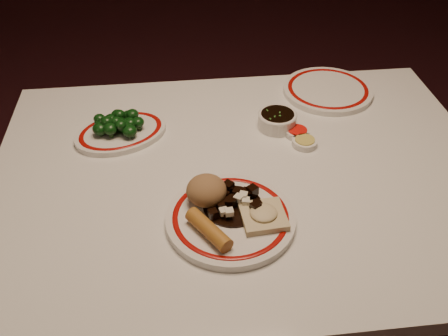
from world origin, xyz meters
TOP-DOWN VIEW (x-y plane):
  - dining_table at (0.00, 0.00)m, footprint 1.20×0.90m
  - main_plate at (-0.05, -0.16)m, footprint 0.32×0.32m
  - rice_mound at (-0.10, -0.11)m, footprint 0.09×0.09m
  - spring_roll at (-0.10, -0.21)m, footprint 0.09×0.12m
  - fried_wonton at (0.01, -0.18)m, footprint 0.10×0.10m
  - stirfry_heap at (-0.04, -0.13)m, footprint 0.13×0.13m
  - broccoli_plate at (-0.30, 0.18)m, footprint 0.29×0.28m
  - broccoli_pile at (-0.30, 0.18)m, footprint 0.13×0.10m
  - soy_bowl at (0.11, 0.17)m, footprint 0.10×0.10m
  - sweet_sour_dish at (0.16, 0.13)m, footprint 0.06×0.06m
  - mustard_dish at (0.17, 0.09)m, footprint 0.06×0.06m
  - far_plate at (0.30, 0.33)m, footprint 0.29×0.29m

SIDE VIEW (x-z plane):
  - dining_table at x=0.00m, z-range 0.28..1.03m
  - sweet_sour_dish at x=0.16m, z-range 0.75..0.77m
  - mustard_dish at x=0.17m, z-range 0.75..0.77m
  - broccoli_plate at x=-0.30m, z-range 0.75..0.77m
  - far_plate at x=0.30m, z-range 0.75..0.77m
  - main_plate at x=-0.05m, z-range 0.75..0.77m
  - soy_bowl at x=0.11m, z-range 0.75..0.79m
  - fried_wonton at x=0.01m, z-range 0.77..0.79m
  - stirfry_heap at x=-0.04m, z-range 0.76..0.79m
  - spring_roll at x=-0.10m, z-range 0.77..0.80m
  - broccoli_pile at x=-0.30m, z-range 0.76..0.81m
  - rice_mound at x=-0.10m, z-range 0.77..0.83m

